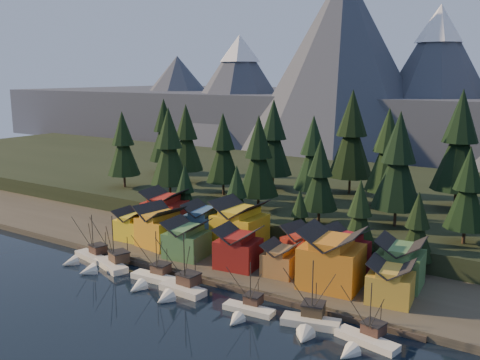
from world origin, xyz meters
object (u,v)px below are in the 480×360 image
Objects in this scene: boat_1 at (106,258)px; house_back_0 at (165,209)px; house_back_1 at (204,222)px; house_front_0 at (133,224)px; boat_3 at (179,282)px; house_front_1 at (160,225)px; boat_2 at (151,273)px; boat_6 at (363,334)px; boat_4 at (246,305)px; boat_5 at (310,315)px; boat_0 at (86,251)px.

house_back_0 is at bearing 122.00° from boat_1.
house_front_0 is at bearing -160.21° from house_back_1.
house_back_0 reaches higher than house_front_0.
house_back_1 is (13.85, -1.97, -0.66)m from house_back_0.
house_back_1 is at bearing 120.37° from boat_3.
house_front_1 is at bearing -4.39° from house_front_0.
boat_2 is 1.02× the size of boat_6.
house_back_1 is at bearing 164.21° from boat_6.
house_front_1 is 0.94× the size of house_back_0.
boat_6 is 66.24m from house_front_0.
house_front_1 reaches higher than house_front_0.
boat_4 is (36.31, -1.90, -0.76)m from boat_1.
house_front_1 reaches higher than boat_4.
boat_5 is at bearing -173.61° from boat_6.
boat_0 is 0.92× the size of boat_5.
house_back_0 reaches higher than house_back_1.
boat_3 is at bearing -70.60° from house_back_1.
boat_0 reaches higher than house_front_0.
boat_4 is 0.94× the size of house_back_0.
boat_1 reaches higher than house_front_0.
boat_1 is 1.16× the size of house_back_0.
boat_0 is at bearing 170.94° from boat_4.
boat_1 reaches higher than boat_3.
boat_0 is 27.46m from house_back_1.
house_back_0 is (-53.09, 25.73, 4.61)m from boat_5.
boat_5 is at bearing -38.92° from house_back_1.
house_front_0 is (-19.87, 15.27, 3.25)m from boat_2.
boat_0 is 24.20m from house_back_0.
house_front_1 is at bearing 174.51° from boat_6.
house_back_0 is (2.59, 23.56, 4.90)m from boat_0.
house_back_0 is (1.64, 10.05, 1.72)m from house_front_0.
boat_3 reaches higher than house_back_1.
boat_4 is at bearing -17.25° from house_front_1.
house_front_0 is 0.81× the size of house_back_1.
boat_4 is 0.92× the size of boat_6.
house_back_0 is at bearing 142.44° from boat_4.
boat_1 is 1.23× the size of house_front_1.
boat_4 is (23.42, -1.70, -0.27)m from boat_2.
boat_6 is 54.60m from house_back_1.
house_front_0 is at bearing 154.00° from boat_4.
boat_6 is at bearing -4.85° from boat_2.
boat_5 is at bearing -4.03° from boat_2.
boat_1 is 1.36× the size of house_back_1.
boat_0 is 1.21× the size of house_back_1.
house_back_0 reaches higher than boat_6.
boat_2 is 0.91× the size of boat_3.
boat_3 reaches higher than boat_4.
boat_2 reaches higher than house_front_0.
boat_6 is (57.10, -1.35, -0.60)m from boat_1.
boat_3 reaches higher than boat_5.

